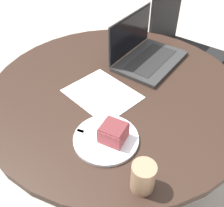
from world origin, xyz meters
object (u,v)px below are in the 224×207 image
chair (178,50)px  coffee_glass (143,177)px  plate (106,139)px  laptop (146,54)px

chair → coffee_glass: chair is taller
plate → laptop: size_ratio=0.56×
chair → coffee_glass: size_ratio=9.59×
coffee_glass → laptop: bearing=-79.1°
chair → coffee_glass: (0.01, 1.22, 0.27)m
chair → coffee_glass: 1.25m
plate → coffee_glass: (-0.16, 0.14, 0.04)m
plate → laptop: 0.54m
plate → coffee_glass: bearing=138.6°
plate → laptop: laptop is taller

